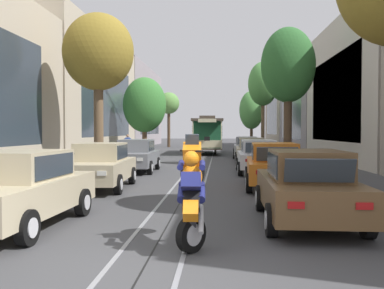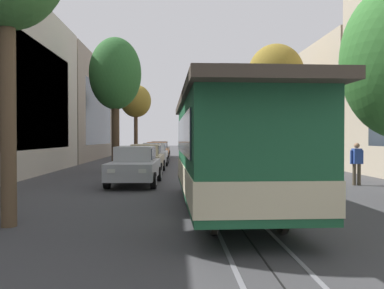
{
  "view_description": "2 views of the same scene",
  "coord_description": "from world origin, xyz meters",
  "px_view_note": "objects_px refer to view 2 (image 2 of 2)",
  "views": [
    {
      "loc": [
        1.1,
        -5.75,
        1.99
      ],
      "look_at": [
        -0.79,
        23.42,
        1.07
      ],
      "focal_mm": 40.12,
      "sensor_mm": 36.0,
      "label": 1
    },
    {
      "loc": [
        1.4,
        42.47,
        1.94
      ],
      "look_at": [
        0.26,
        15.2,
        1.47
      ],
      "focal_mm": 36.54,
      "sensor_mm": 36.0,
      "label": 2
    }
  ],
  "objects_px": {
    "parked_car_beige_near_left": "(219,149)",
    "motorcycle_with_rider": "(183,147)",
    "parked_car_beige_fourth_right": "(146,158)",
    "street_tree_kerb_right_near": "(136,102)",
    "street_tree_kerb_right_second": "(115,75)",
    "fire_hydrant": "(249,156)",
    "pedestrian_on_right_pavement": "(357,161)",
    "street_tree_kerb_left_near": "(241,104)",
    "parked_car_white_mid_right": "(155,154)",
    "street_tree_kerb_left_second": "(276,76)",
    "parked_car_orange_second_right": "(157,151)",
    "pedestrian_on_left_pavement": "(251,149)",
    "cable_car_trolley": "(231,149)",
    "parked_car_beige_second_left": "(227,151)",
    "parked_car_silver_fifth_right": "(135,165)",
    "parked_car_brown_near_right": "(160,149)",
    "parked_car_grey_mid_left": "(237,154)"
  },
  "relations": [
    {
      "from": "parked_car_beige_near_left",
      "to": "motorcycle_with_rider",
      "type": "bearing_deg",
      "value": -19.74
    },
    {
      "from": "parked_car_beige_fourth_right",
      "to": "street_tree_kerb_right_near",
      "type": "relative_size",
      "value": 0.62
    },
    {
      "from": "street_tree_kerb_right_second",
      "to": "fire_hydrant",
      "type": "bearing_deg",
      "value": -139.14
    },
    {
      "from": "street_tree_kerb_right_near",
      "to": "pedestrian_on_right_pavement",
      "type": "height_order",
      "value": "street_tree_kerb_right_near"
    },
    {
      "from": "street_tree_kerb_right_near",
      "to": "fire_hydrant",
      "type": "bearing_deg",
      "value": 146.93
    },
    {
      "from": "street_tree_kerb_left_near",
      "to": "pedestrian_on_right_pavement",
      "type": "relative_size",
      "value": 4.51
    },
    {
      "from": "parked_car_white_mid_right",
      "to": "street_tree_kerb_left_second",
      "type": "height_order",
      "value": "street_tree_kerb_left_second"
    },
    {
      "from": "parked_car_orange_second_right",
      "to": "pedestrian_on_left_pavement",
      "type": "height_order",
      "value": "pedestrian_on_left_pavement"
    },
    {
      "from": "street_tree_kerb_right_second",
      "to": "cable_car_trolley",
      "type": "relative_size",
      "value": 0.86
    },
    {
      "from": "parked_car_beige_second_left",
      "to": "parked_car_beige_fourth_right",
      "type": "height_order",
      "value": "same"
    },
    {
      "from": "parked_car_silver_fifth_right",
      "to": "parked_car_beige_second_left",
      "type": "bearing_deg",
      "value": -109.21
    },
    {
      "from": "parked_car_beige_second_left",
      "to": "street_tree_kerb_left_near",
      "type": "distance_m",
      "value": 8.67
    },
    {
      "from": "parked_car_brown_near_right",
      "to": "parked_car_white_mid_right",
      "type": "height_order",
      "value": "same"
    },
    {
      "from": "parked_car_white_mid_right",
      "to": "parked_car_silver_fifth_right",
      "type": "xyz_separation_m",
      "value": [
        0.17,
        11.66,
        0.0
      ]
    },
    {
      "from": "street_tree_kerb_right_near",
      "to": "pedestrian_on_left_pavement",
      "type": "height_order",
      "value": "street_tree_kerb_right_near"
    },
    {
      "from": "parked_car_orange_second_right",
      "to": "pedestrian_on_left_pavement",
      "type": "xyz_separation_m",
      "value": [
        -8.71,
        -3.2,
        0.12
      ]
    },
    {
      "from": "street_tree_kerb_left_second",
      "to": "parked_car_orange_second_right",
      "type": "bearing_deg",
      "value": -41.3
    },
    {
      "from": "parked_car_white_mid_right",
      "to": "street_tree_kerb_right_near",
      "type": "bearing_deg",
      "value": -76.95
    },
    {
      "from": "parked_car_beige_near_left",
      "to": "parked_car_beige_fourth_right",
      "type": "xyz_separation_m",
      "value": [
        6.08,
        17.97,
        0.0
      ]
    },
    {
      "from": "parked_car_beige_near_left",
      "to": "parked_car_brown_near_right",
      "type": "bearing_deg",
      "value": 7.47
    },
    {
      "from": "street_tree_kerb_left_near",
      "to": "cable_car_trolley",
      "type": "height_order",
      "value": "street_tree_kerb_left_near"
    },
    {
      "from": "parked_car_silver_fifth_right",
      "to": "street_tree_kerb_right_near",
      "type": "bearing_deg",
      "value": -84.28
    },
    {
      "from": "street_tree_kerb_left_near",
      "to": "street_tree_kerb_left_second",
      "type": "relative_size",
      "value": 0.95
    },
    {
      "from": "parked_car_silver_fifth_right",
      "to": "street_tree_kerb_right_near",
      "type": "xyz_separation_m",
      "value": [
        2.19,
        -21.84,
        4.65
      ]
    },
    {
      "from": "street_tree_kerb_left_near",
      "to": "fire_hydrant",
      "type": "bearing_deg",
      "value": 84.72
    },
    {
      "from": "parked_car_silver_fifth_right",
      "to": "fire_hydrant",
      "type": "bearing_deg",
      "value": -116.31
    },
    {
      "from": "fire_hydrant",
      "to": "street_tree_kerb_left_near",
      "type": "bearing_deg",
      "value": -95.28
    },
    {
      "from": "street_tree_kerb_right_near",
      "to": "street_tree_kerb_right_second",
      "type": "height_order",
      "value": "street_tree_kerb_right_second"
    },
    {
      "from": "parked_car_grey_mid_left",
      "to": "cable_car_trolley",
      "type": "xyz_separation_m",
      "value": [
        2.98,
        17.64,
        0.86
      ]
    },
    {
      "from": "parked_car_beige_fourth_right",
      "to": "fire_hydrant",
      "type": "height_order",
      "value": "parked_car_beige_fourth_right"
    },
    {
      "from": "street_tree_kerb_left_near",
      "to": "street_tree_kerb_right_near",
      "type": "distance_m",
      "value": 10.94
    },
    {
      "from": "parked_car_beige_near_left",
      "to": "street_tree_kerb_right_second",
      "type": "bearing_deg",
      "value": 63.71
    },
    {
      "from": "cable_car_trolley",
      "to": "pedestrian_on_right_pavement",
      "type": "bearing_deg",
      "value": -136.26
    },
    {
      "from": "street_tree_kerb_left_near",
      "to": "parked_car_brown_near_right",
      "type": "bearing_deg",
      "value": 11.53
    },
    {
      "from": "parked_car_beige_near_left",
      "to": "cable_car_trolley",
      "type": "relative_size",
      "value": 0.48
    },
    {
      "from": "parked_car_beige_second_left",
      "to": "street_tree_kerb_right_second",
      "type": "relative_size",
      "value": 0.56
    },
    {
      "from": "parked_car_beige_fourth_right",
      "to": "fire_hydrant",
      "type": "bearing_deg",
      "value": -127.3
    },
    {
      "from": "parked_car_brown_near_right",
      "to": "street_tree_kerb_left_near",
      "type": "bearing_deg",
      "value": -168.47
    },
    {
      "from": "parked_car_beige_second_left",
      "to": "pedestrian_on_right_pavement",
      "type": "relative_size",
      "value": 2.55
    },
    {
      "from": "parked_car_beige_second_left",
      "to": "parked_car_white_mid_right",
      "type": "distance_m",
      "value": 8.28
    },
    {
      "from": "parked_car_orange_second_right",
      "to": "parked_car_beige_near_left",
      "type": "bearing_deg",
      "value": -132.94
    },
    {
      "from": "parked_car_brown_near_right",
      "to": "street_tree_kerb_right_second",
      "type": "distance_m",
      "value": 16.33
    },
    {
      "from": "parked_car_orange_second_right",
      "to": "fire_hydrant",
      "type": "bearing_deg",
      "value": 168.71
    },
    {
      "from": "parked_car_grey_mid_left",
      "to": "cable_car_trolley",
      "type": "height_order",
      "value": "cable_car_trolley"
    },
    {
      "from": "street_tree_kerb_right_second",
      "to": "parked_car_beige_fourth_right",
      "type": "bearing_deg",
      "value": 138.47
    },
    {
      "from": "parked_car_beige_near_left",
      "to": "parked_car_silver_fifth_right",
      "type": "distance_m",
      "value": 24.22
    },
    {
      "from": "motorcycle_with_rider",
      "to": "street_tree_kerb_left_near",
      "type": "bearing_deg",
      "value": 176.18
    },
    {
      "from": "cable_car_trolley",
      "to": "parked_car_silver_fifth_right",
      "type": "bearing_deg",
      "value": -64.16
    },
    {
      "from": "street_tree_kerb_left_near",
      "to": "motorcycle_with_rider",
      "type": "bearing_deg",
      "value": -3.82
    },
    {
      "from": "cable_car_trolley",
      "to": "street_tree_kerb_right_near",
      "type": "bearing_deg",
      "value": -79.43
    }
  ]
}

